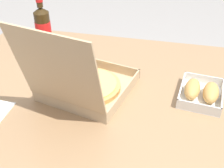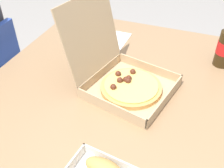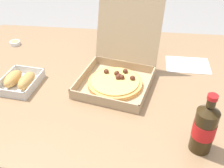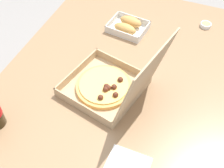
% 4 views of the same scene
% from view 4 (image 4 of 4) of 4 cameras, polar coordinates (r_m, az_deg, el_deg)
% --- Properties ---
extents(ground_plane, '(10.00, 10.00, 0.00)m').
position_cam_4_polar(ground_plane, '(1.91, 1.74, -13.36)').
color(ground_plane, gray).
extents(dining_table, '(1.38, 1.06, 0.73)m').
position_cam_4_polar(dining_table, '(1.35, 2.39, -0.31)').
color(dining_table, '#997551').
rests_on(dining_table, ground_plane).
extents(pizza_box_open, '(0.37, 0.43, 0.33)m').
position_cam_4_polar(pizza_box_open, '(1.21, -0.21, -0.19)').
color(pizza_box_open, tan).
rests_on(pizza_box_open, dining_table).
extents(bread_side_box, '(0.17, 0.21, 0.06)m').
position_cam_4_polar(bread_side_box, '(1.53, 3.12, 11.27)').
color(bread_side_box, white).
rests_on(bread_side_box, dining_table).
extents(dipping_sauce_cup, '(0.06, 0.06, 0.02)m').
position_cam_4_polar(dipping_sauce_cup, '(1.64, 17.85, 10.95)').
color(dipping_sauce_cup, white).
rests_on(dipping_sauce_cup, dining_table).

